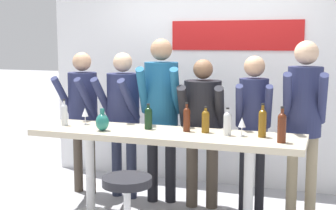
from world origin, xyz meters
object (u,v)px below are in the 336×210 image
person_center_right (253,116)px  wine_bottle_5 (282,126)px  wine_bottle_4 (187,118)px  wine_glass_1 (242,123)px  person_far_left (82,106)px  person_left (123,109)px  person_right (304,109)px  wine_glass_0 (85,113)px  wine_bottle_3 (148,117)px  person_center (202,118)px  person_center_left (161,102)px  bar_stool (127,205)px  wine_bottle_1 (206,120)px  decorative_vase (102,122)px  wine_bottle_2 (262,122)px  tasting_table (165,145)px  wine_bottle_6 (227,122)px  wine_bottle_0 (64,113)px

person_center_right → wine_bottle_5: (0.36, -0.72, 0.04)m
wine_bottle_4 → wine_glass_1: (0.55, -0.05, -0.01)m
person_far_left → person_left: 0.52m
person_right → wine_glass_0: person_right is taller
wine_bottle_3 → wine_bottle_4: bearing=1.5°
person_far_left → person_center: size_ratio=1.04×
person_far_left → person_center_right: 2.01m
person_center_left → bar_stool: bearing=-93.3°
wine_bottle_5 → bar_stool: bearing=-149.6°
bar_stool → wine_bottle_5: (1.16, 0.68, 0.61)m
person_right → wine_bottle_5: bearing=-104.6°
person_far_left → person_center_left: size_ratio=0.92×
person_center → wine_bottle_3: person_center is taller
bar_stool → wine_glass_1: bearing=46.7°
person_far_left → person_center_left: (0.99, -0.00, 0.10)m
person_far_left → person_center: 1.47m
wine_bottle_1 → wine_bottle_5: bearing=-16.1°
bar_stool → person_left: bearing=115.7°
person_center_right → wine_bottle_3: (-0.96, -0.53, 0.01)m
person_far_left → wine_glass_1: 2.08m
decorative_vase → wine_bottle_2: bearing=7.9°
person_center_right → wine_bottle_4: person_center_right is taller
tasting_table → person_center_left: bearing=112.7°
person_left → wine_bottle_2: bearing=-10.7°
person_left → wine_glass_0: size_ratio=9.51×
tasting_table → person_left: size_ratio=1.57×
wine_bottle_4 → wine_bottle_6: (0.41, -0.06, -0.01)m
wine_bottle_0 → wine_bottle_3: 0.91m
wine_glass_0 → person_left: bearing=70.3°
wine_bottle_3 → wine_glass_0: bearing=178.2°
wine_bottle_1 → person_center_left: bearing=140.7°
bar_stool → wine_bottle_1: 1.15m
person_right → person_center_right: bearing=175.2°
person_far_left → wine_bottle_3: bearing=-20.4°
wine_bottle_1 → bar_stool: bearing=-115.5°
person_far_left → wine_bottle_4: (1.44, -0.53, 0.02)m
person_center_right → person_right: (0.50, -0.02, 0.09)m
wine_bottle_2 → wine_glass_0: (-1.85, 0.04, -0.02)m
bar_stool → person_left: 1.68m
wine_bottle_1 → wine_glass_1: size_ratio=1.43×
wine_bottle_5 → wine_glass_1: (-0.37, 0.15, -0.02)m
person_center_left → wine_bottle_0: bearing=-154.9°
wine_bottle_2 → wine_bottle_5: 0.26m
person_far_left → wine_glass_0: bearing=-50.9°
wine_bottle_0 → decorative_vase: 0.53m
wine_bottle_2 → wine_glass_0: wine_bottle_2 is taller
wine_bottle_0 → wine_bottle_4: 1.30m
person_center → person_right: bearing=-9.9°
bar_stool → wine_glass_0: wine_glass_0 is taller
person_right → wine_bottle_1: 1.01m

